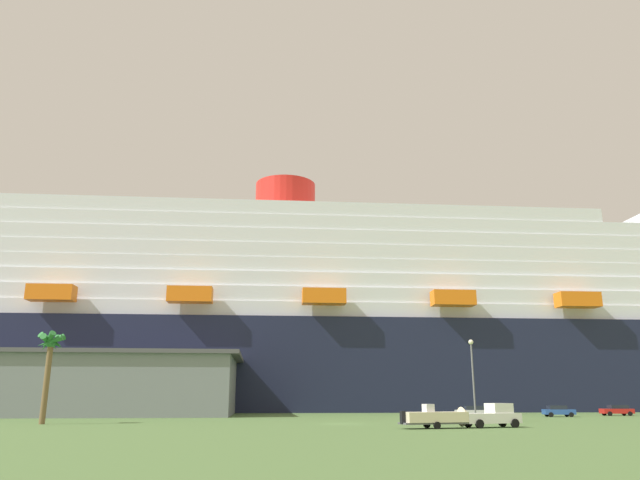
% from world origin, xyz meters
% --- Properties ---
extents(ground_plane, '(600.00, 600.00, 0.00)m').
position_xyz_m(ground_plane, '(0.00, 30.00, 0.00)').
color(ground_plane, '#4C6B38').
extents(cruise_ship, '(252.01, 48.72, 59.94)m').
position_xyz_m(cruise_ship, '(28.62, 60.66, 16.37)').
color(cruise_ship, '#191E38').
rests_on(cruise_ship, ground_plane).
extents(terminal_building, '(65.17, 29.80, 9.28)m').
position_xyz_m(terminal_building, '(-43.05, 34.97, 4.67)').
color(terminal_building, slate).
rests_on(terminal_building, ground_plane).
extents(pickup_truck, '(5.86, 3.03, 2.20)m').
position_xyz_m(pickup_truck, '(12.69, -9.61, 1.04)').
color(pickup_truck, white).
rests_on(pickup_truck, ground_plane).
extents(small_boat_on_trailer, '(8.24, 3.04, 2.15)m').
position_xyz_m(small_boat_on_trailer, '(7.41, -10.53, 0.96)').
color(small_boat_on_trailer, '#595960').
rests_on(small_boat_on_trailer, ground_plane).
extents(palm_tree, '(2.95, 2.88, 9.71)m').
position_xyz_m(palm_tree, '(-31.55, 3.19, 7.64)').
color(palm_tree, brown).
rests_on(palm_tree, ground_plane).
extents(street_lamp, '(0.56, 0.56, 9.20)m').
position_xyz_m(street_lamp, '(15.38, 1.40, 5.88)').
color(street_lamp, slate).
rests_on(street_lamp, ground_plane).
extents(parked_car_silver_sedan, '(4.92, 2.53, 1.58)m').
position_xyz_m(parked_car_silver_sedan, '(21.01, 16.38, 0.83)').
color(parked_car_silver_sedan, silver).
rests_on(parked_car_silver_sedan, ground_plane).
extents(parked_car_blue_suv, '(4.55, 2.63, 1.58)m').
position_xyz_m(parked_car_blue_suv, '(34.48, 18.37, 0.83)').
color(parked_car_blue_suv, '#264C99').
rests_on(parked_car_blue_suv, ground_plane).
extents(parked_car_red_hatchback, '(4.82, 2.40, 1.58)m').
position_xyz_m(parked_car_red_hatchback, '(45.93, 21.98, 0.83)').
color(parked_car_red_hatchback, red).
rests_on(parked_car_red_hatchback, ground_plane).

